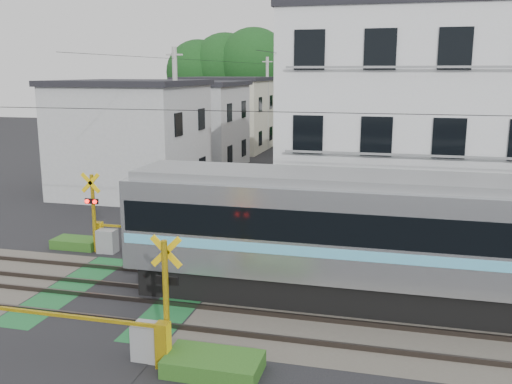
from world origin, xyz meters
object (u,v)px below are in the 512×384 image
(crossing_signal_near, at_px, (150,333))
(pedestrian, at_px, (300,149))
(apartment_block, at_px, (412,123))
(crossing_signal_far, at_px, (106,234))

(crossing_signal_near, relative_size, pedestrian, 2.83)
(crossing_signal_near, relative_size, apartment_block, 0.46)
(apartment_block, bearing_deg, pedestrian, 112.75)
(pedestrian, bearing_deg, crossing_signal_far, 65.62)
(crossing_signal_near, relative_size, crossing_signal_far, 1.00)
(crossing_signal_far, distance_m, pedestrian, 25.06)
(crossing_signal_near, distance_m, crossing_signal_far, 8.95)
(crossing_signal_near, height_order, pedestrian, crossing_signal_near)
(crossing_signal_far, relative_size, pedestrian, 2.83)
(apartment_block, relative_size, pedestrian, 6.10)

